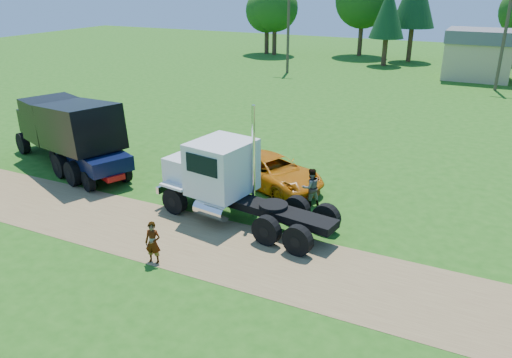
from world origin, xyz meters
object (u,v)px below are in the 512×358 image
at_px(navy_truck, 85,147).
at_px(black_dump_truck, 67,127).
at_px(white_semi_tractor, 223,179).
at_px(orange_pickup, 272,171).
at_px(spectator_a, 153,243).

bearing_deg(navy_truck, black_dump_truck, -172.58).
height_order(white_semi_tractor, black_dump_truck, white_semi_tractor).
distance_m(black_dump_truck, navy_truck, 1.81).
relative_size(orange_pickup, spectator_a, 3.45).
bearing_deg(black_dump_truck, spectator_a, -10.72).
bearing_deg(navy_truck, white_semi_tractor, 16.05).
bearing_deg(spectator_a, navy_truck, 134.02).
height_order(white_semi_tractor, navy_truck, white_semi_tractor).
relative_size(white_semi_tractor, orange_pickup, 1.50).
distance_m(white_semi_tractor, spectator_a, 4.50).
relative_size(navy_truck, orange_pickup, 1.15).
distance_m(black_dump_truck, spectator_a, 11.73).
bearing_deg(orange_pickup, navy_truck, 127.78).
distance_m(white_semi_tractor, navy_truck, 8.78).
bearing_deg(orange_pickup, white_semi_tractor, -165.76).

